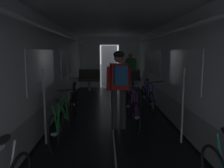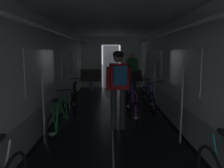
{
  "view_description": "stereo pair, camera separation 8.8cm",
  "coord_description": "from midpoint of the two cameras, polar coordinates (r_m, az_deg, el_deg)",
  "views": [
    {
      "loc": [
        -0.14,
        -1.96,
        1.69
      ],
      "look_at": [
        0.0,
        3.73,
        0.9
      ],
      "focal_mm": 36.34,
      "sensor_mm": 36.0,
      "label": 1
    },
    {
      "loc": [
        -0.05,
        -1.96,
        1.69
      ],
      "look_at": [
        0.0,
        3.73,
        0.9
      ],
      "focal_mm": 36.34,
      "sensor_mm": 36.0,
      "label": 2
    }
  ],
  "objects": [
    {
      "name": "bench_seat_far_left",
      "position": [
        10.13,
        -5.08,
        1.54
      ],
      "size": [
        0.98,
        0.51,
        0.95
      ],
      "color": "gray",
      "rests_on": "ground"
    },
    {
      "name": "person_standing_near_bench",
      "position": [
        9.73,
        5.37,
        3.69
      ],
      "size": [
        0.53,
        0.23,
        1.69
      ],
      "color": "#384C75",
      "rests_on": "ground"
    },
    {
      "name": "bicycle_black",
      "position": [
        6.55,
        -9.0,
        -3.7
      ],
      "size": [
        0.44,
        1.69,
        0.95
      ],
      "color": "black",
      "rests_on": "ground"
    },
    {
      "name": "bicycle_blue",
      "position": [
        6.63,
        9.53,
        -3.57
      ],
      "size": [
        0.44,
        1.69,
        0.95
      ],
      "color": "black",
      "rests_on": "ground"
    },
    {
      "name": "bicycle_green",
      "position": [
        4.46,
        -12.43,
        -9.34
      ],
      "size": [
        0.44,
        1.69,
        0.95
      ],
      "color": "black",
      "rests_on": "ground"
    },
    {
      "name": "bench_seat_far_right",
      "position": [
        10.14,
        5.11,
        1.55
      ],
      "size": [
        0.98,
        0.51,
        0.95
      ],
      "color": "gray",
      "rests_on": "ground"
    },
    {
      "name": "person_cyclist_aisle",
      "position": [
        4.88,
        2.15,
        0.63
      ],
      "size": [
        0.55,
        0.43,
        1.73
      ],
      "color": "#2D2D33",
      "rests_on": "ground"
    },
    {
      "name": "bicycle_purple_in_aisle",
      "position": [
        5.3,
        5.6,
        -6.4
      ],
      "size": [
        0.44,
        1.69,
        0.94
      ],
      "color": "black",
      "rests_on": "ground"
    },
    {
      "name": "train_car_shell",
      "position": [
        5.56,
        0.47,
        8.0
      ],
      "size": [
        3.14,
        12.34,
        2.57
      ],
      "color": "black",
      "rests_on": "ground"
    }
  ]
}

